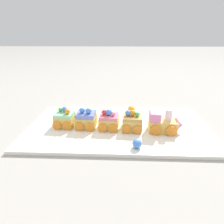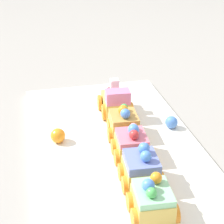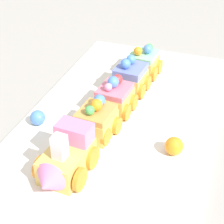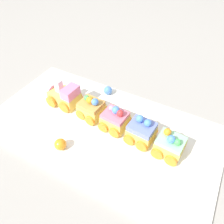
{
  "view_description": "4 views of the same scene",
  "coord_description": "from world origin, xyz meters",
  "px_view_note": "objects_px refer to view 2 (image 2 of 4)",
  "views": [
    {
      "loc": [
        0.0,
        -0.57,
        0.32
      ],
      "look_at": [
        -0.02,
        -0.04,
        0.08
      ],
      "focal_mm": 28.0,
      "sensor_mm": 36.0,
      "label": 1
    },
    {
      "loc": [
        -0.61,
        0.15,
        0.44
      ],
      "look_at": [
        0.04,
        0.0,
        0.08
      ],
      "focal_mm": 60.0,
      "sensor_mm": 36.0,
      "label": 2
    },
    {
      "loc": [
        0.53,
        0.17,
        0.42
      ],
      "look_at": [
        0.0,
        -0.01,
        0.03
      ],
      "focal_mm": 60.0,
      "sensor_mm": 36.0,
      "label": 3
    },
    {
      "loc": [
        -0.22,
        0.35,
        0.48
      ],
      "look_at": [
        -0.02,
        -0.02,
        0.06
      ],
      "focal_mm": 35.0,
      "sensor_mm": 36.0,
      "label": 4
    }
  ],
  "objects_px": {
    "cake_train_locomotive": "(115,101)",
    "cake_car_strawberry": "(132,145)",
    "gumball_orange": "(58,136)",
    "gumball_blue": "(171,122)",
    "cake_car_mint": "(152,202)",
    "cake_car_caramel": "(124,124)",
    "cake_car_blueberry": "(141,170)"
  },
  "relations": [
    {
      "from": "cake_train_locomotive",
      "to": "cake_car_strawberry",
      "type": "relative_size",
      "value": 1.55
    },
    {
      "from": "cake_car_blueberry",
      "to": "gumball_blue",
      "type": "height_order",
      "value": "cake_car_blueberry"
    },
    {
      "from": "cake_car_strawberry",
      "to": "gumball_orange",
      "type": "distance_m",
      "value": 0.16
    },
    {
      "from": "gumball_blue",
      "to": "gumball_orange",
      "type": "relative_size",
      "value": 0.91
    },
    {
      "from": "cake_train_locomotive",
      "to": "cake_car_strawberry",
      "type": "xyz_separation_m",
      "value": [
        -0.19,
        0.01,
        -0.0
      ]
    },
    {
      "from": "cake_car_caramel",
      "to": "cake_car_mint",
      "type": "xyz_separation_m",
      "value": [
        -0.24,
        0.02,
        -0.0
      ]
    },
    {
      "from": "cake_train_locomotive",
      "to": "cake_car_mint",
      "type": "relative_size",
      "value": 1.55
    },
    {
      "from": "cake_car_blueberry",
      "to": "gumball_orange",
      "type": "height_order",
      "value": "cake_car_blueberry"
    },
    {
      "from": "cake_train_locomotive",
      "to": "cake_car_strawberry",
      "type": "distance_m",
      "value": 0.19
    },
    {
      "from": "cake_train_locomotive",
      "to": "gumball_blue",
      "type": "bearing_deg",
      "value": -130.5
    },
    {
      "from": "cake_car_mint",
      "to": "gumball_orange",
      "type": "xyz_separation_m",
      "value": [
        0.25,
        0.12,
        -0.01
      ]
    },
    {
      "from": "cake_car_strawberry",
      "to": "cake_car_mint",
      "type": "xyz_separation_m",
      "value": [
        -0.16,
        0.01,
        -0.0
      ]
    },
    {
      "from": "cake_car_strawberry",
      "to": "gumball_orange",
      "type": "bearing_deg",
      "value": 60.88
    },
    {
      "from": "cake_train_locomotive",
      "to": "cake_car_strawberry",
      "type": "bearing_deg",
      "value": -179.93
    },
    {
      "from": "cake_car_blueberry",
      "to": "gumball_blue",
      "type": "relative_size",
      "value": 2.71
    },
    {
      "from": "cake_car_caramel",
      "to": "gumball_blue",
      "type": "distance_m",
      "value": 0.11
    },
    {
      "from": "cake_car_caramel",
      "to": "gumball_orange",
      "type": "distance_m",
      "value": 0.14
    },
    {
      "from": "cake_train_locomotive",
      "to": "cake_car_blueberry",
      "type": "relative_size",
      "value": 1.54
    },
    {
      "from": "cake_car_strawberry",
      "to": "cake_car_blueberry",
      "type": "height_order",
      "value": "cake_car_blueberry"
    },
    {
      "from": "gumball_blue",
      "to": "gumball_orange",
      "type": "distance_m",
      "value": 0.25
    },
    {
      "from": "gumball_orange",
      "to": "cake_car_mint",
      "type": "bearing_deg",
      "value": -153.86
    },
    {
      "from": "cake_car_strawberry",
      "to": "gumball_blue",
      "type": "bearing_deg",
      "value": -48.66
    },
    {
      "from": "cake_train_locomotive",
      "to": "gumball_orange",
      "type": "bearing_deg",
      "value": 129.26
    },
    {
      "from": "cake_car_strawberry",
      "to": "cake_car_blueberry",
      "type": "relative_size",
      "value": 1.0
    },
    {
      "from": "cake_car_mint",
      "to": "gumball_blue",
      "type": "height_order",
      "value": "cake_car_mint"
    },
    {
      "from": "cake_train_locomotive",
      "to": "cake_car_caramel",
      "type": "bearing_deg",
      "value": 180.0
    },
    {
      "from": "gumball_orange",
      "to": "gumball_blue",
      "type": "bearing_deg",
      "value": -89.69
    },
    {
      "from": "cake_car_strawberry",
      "to": "gumball_blue",
      "type": "distance_m",
      "value": 0.15
    },
    {
      "from": "cake_car_mint",
      "to": "cake_car_strawberry",
      "type": "bearing_deg",
      "value": -0.07
    },
    {
      "from": "cake_car_caramel",
      "to": "gumball_orange",
      "type": "relative_size",
      "value": 2.46
    },
    {
      "from": "cake_car_caramel",
      "to": "cake_train_locomotive",
      "type": "bearing_deg",
      "value": -0.0
    },
    {
      "from": "cake_car_strawberry",
      "to": "gumball_blue",
      "type": "relative_size",
      "value": 2.71
    }
  ]
}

